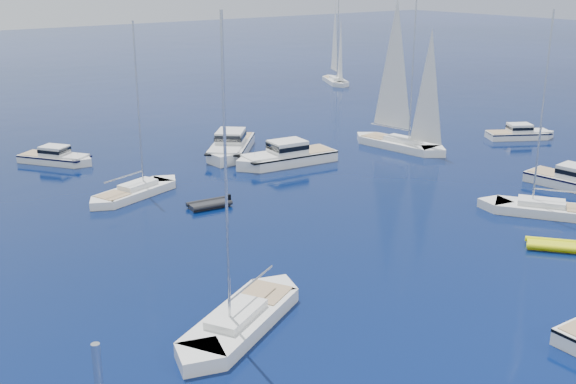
# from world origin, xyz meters

# --- Properties ---
(motor_cruiser_centre) EXTENTS (10.92, 4.44, 2.79)m
(motor_cruiser_centre) POSITION_xyz_m (9.22, 35.80, 0.00)
(motor_cruiser_centre) COLOR white
(motor_cruiser_centre) RESTS_ON ground
(motor_cruiser_far_r) EXTENTS (7.86, 5.98, 2.03)m
(motor_cruiser_far_r) POSITION_xyz_m (35.22, 28.92, 0.00)
(motor_cruiser_far_r) COLOR white
(motor_cruiser_far_r) RESTS_ON ground
(motor_cruiser_distant) EXTENTS (9.97, 10.45, 2.91)m
(motor_cruiser_distant) POSITION_xyz_m (7.18, 42.01, 0.00)
(motor_cruiser_distant) COLOR silver
(motor_cruiser_distant) RESTS_ON ground
(motor_cruiser_horizon) EXTENTS (6.43, 7.87, 2.07)m
(motor_cruiser_horizon) POSITION_xyz_m (-7.57, 48.83, 0.00)
(motor_cruiser_horizon) COLOR silver
(motor_cruiser_horizon) RESTS_ON ground
(sailboat_mid_r) EXTENTS (7.90, 10.13, 15.20)m
(sailboat_mid_r) POSITION_xyz_m (16.24, 13.11, 0.00)
(sailboat_mid_r) COLOR white
(sailboat_mid_r) RESTS_ON ground
(sailboat_mid_l) EXTENTS (11.11, 7.70, 16.25)m
(sailboat_mid_l) POSITION_xyz_m (-11.11, 12.39, 0.00)
(sailboat_mid_l) COLOR silver
(sailboat_mid_l) RESTS_ON ground
(sailboat_centre) EXTENTS (9.87, 5.42, 14.08)m
(sailboat_centre) POSITION_xyz_m (-6.04, 35.41, 0.00)
(sailboat_centre) COLOR white
(sailboat_centre) RESTS_ON ground
(sailboat_sails_r) EXTENTS (4.51, 11.76, 16.84)m
(sailboat_sails_r) POSITION_xyz_m (21.97, 33.73, 0.00)
(sailboat_sails_r) COLOR white
(sailboat_sails_r) RESTS_ON ground
(sailboat_sails_far) EXTENTS (6.67, 9.99, 14.52)m
(sailboat_sails_far) POSITION_xyz_m (43.93, 69.10, 0.00)
(sailboat_sails_far) COLOR white
(sailboat_sails_far) RESTS_ON ground
(tender_yellow) EXTENTS (3.71, 3.95, 0.95)m
(tender_yellow) POSITION_xyz_m (10.72, 8.96, 0.00)
(tender_yellow) COLOR #DFE80D
(tender_yellow) RESTS_ON ground
(tender_grey_far) EXTENTS (3.56, 2.25, 0.95)m
(tender_grey_far) POSITION_xyz_m (-2.77, 29.43, 0.00)
(tender_grey_far) COLOR black
(tender_grey_far) RESTS_ON ground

